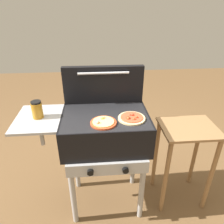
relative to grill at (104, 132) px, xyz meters
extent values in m
plane|color=brown|center=(0.01, 0.00, -0.76)|extent=(8.00, 8.00, 0.00)
cube|color=black|center=(0.01, 0.00, 0.02)|extent=(0.64, 0.48, 0.24)
cube|color=black|center=(0.01, 0.00, 0.14)|extent=(0.61, 0.46, 0.01)
cube|color=#A4A4A4|center=(-0.47, 0.00, 0.13)|extent=(0.32, 0.41, 0.02)
cube|color=#A4A4A4|center=(-0.47, 0.00, 0.02)|extent=(0.02, 0.02, 0.24)
cube|color=#A4A4A4|center=(0.01, -0.25, -0.15)|extent=(0.58, 0.02, 0.10)
cylinder|color=black|center=(-0.11, -0.27, -0.15)|extent=(0.04, 0.02, 0.04)
cylinder|color=black|center=(0.13, -0.27, -0.15)|extent=(0.04, 0.02, 0.04)
cylinder|color=#A4A4A4|center=(-0.26, -0.19, -0.43)|extent=(0.04, 0.04, 0.66)
cylinder|color=#A4A4A4|center=(0.28, -0.19, -0.43)|extent=(0.04, 0.04, 0.66)
cylinder|color=#A4A4A4|center=(-0.26, 0.19, -0.43)|extent=(0.04, 0.04, 0.66)
cylinder|color=#A4A4A4|center=(0.28, 0.19, -0.43)|extent=(0.04, 0.04, 0.66)
cube|color=black|center=(0.01, 0.22, 0.29)|extent=(0.63, 0.05, 0.30)
cylinder|color=#B7B7BC|center=(0.01, 0.17, 0.40)|extent=(0.38, 0.02, 0.02)
cylinder|color=beige|center=(0.20, -0.07, 0.15)|extent=(0.19, 0.19, 0.01)
cylinder|color=#D14C2D|center=(0.20, -0.07, 0.16)|extent=(0.16, 0.16, 0.01)
sphere|color=#C44328|center=(0.21, -0.05, 0.17)|extent=(0.02, 0.02, 0.02)
sphere|color=#E64C24|center=(0.23, -0.09, 0.17)|extent=(0.02, 0.02, 0.02)
sphere|color=#C1532A|center=(0.17, -0.10, 0.17)|extent=(0.02, 0.02, 0.02)
sphere|color=#DC492C|center=(0.19, -0.05, 0.17)|extent=(0.02, 0.02, 0.02)
sphere|color=#E04D25|center=(0.21, -0.11, 0.17)|extent=(0.02, 0.02, 0.02)
sphere|color=#A64122|center=(0.16, -0.09, 0.17)|extent=(0.03, 0.03, 0.03)
cylinder|color=#C64723|center=(0.00, -0.12, 0.15)|extent=(0.18, 0.18, 0.01)
cylinder|color=#EDD17A|center=(0.00, -0.12, 0.16)|extent=(0.15, 0.15, 0.01)
sphere|color=#F2B085|center=(-0.04, -0.14, 0.17)|extent=(0.03, 0.03, 0.03)
sphere|color=#B4D85C|center=(-0.01, -0.08, 0.17)|extent=(0.02, 0.02, 0.02)
sphere|color=#F2B47D|center=(0.00, -0.08, 0.17)|extent=(0.02, 0.02, 0.02)
cylinder|color=#B77A1E|center=(-0.46, 0.00, 0.20)|extent=(0.08, 0.08, 0.11)
cylinder|color=black|center=(-0.46, 0.00, 0.26)|extent=(0.07, 0.07, 0.01)
cube|color=olive|center=(0.67, 0.00, -0.01)|extent=(0.44, 0.36, 0.02)
cylinder|color=olive|center=(0.48, -0.15, -0.39)|extent=(0.04, 0.04, 0.74)
cylinder|color=olive|center=(0.86, -0.15, -0.39)|extent=(0.04, 0.04, 0.74)
cylinder|color=olive|center=(0.48, 0.15, -0.39)|extent=(0.04, 0.04, 0.74)
cylinder|color=olive|center=(0.86, 0.15, -0.39)|extent=(0.04, 0.04, 0.74)
camera|label=1|loc=(-0.05, -1.34, 0.89)|focal=33.74mm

